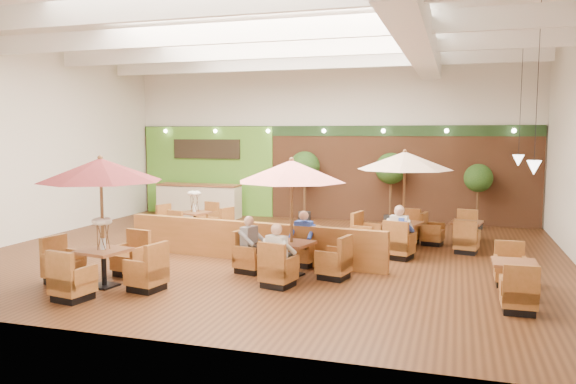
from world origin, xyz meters
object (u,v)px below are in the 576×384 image
at_px(table_1, 292,195).
at_px(diner_4, 400,227).
at_px(table_3, 195,220).
at_px(diner_0, 278,249).
at_px(table_5, 456,234).
at_px(topiary_1, 391,171).
at_px(service_counter, 199,201).
at_px(booth_divider, 250,241).
at_px(table_0, 102,198).
at_px(table_4, 514,281).
at_px(topiary_0, 305,169).
at_px(diner_2, 251,238).
at_px(table_2, 402,178).
at_px(diner_1, 303,233).
at_px(diner_3, 400,227).
at_px(topiary_2, 478,181).

distance_m(table_1, diner_4, 3.15).
xyz_separation_m(table_3, diner_0, (4.11, -4.72, 0.35)).
distance_m(table_5, topiary_1, 3.89).
distance_m(table_1, table_5, 5.52).
distance_m(table_1, topiary_1, 7.28).
distance_m(table_3, table_5, 7.40).
relative_size(table_5, diner_4, 2.83).
height_order(table_1, table_5, table_1).
distance_m(service_counter, topiary_1, 6.82).
distance_m(service_counter, table_1, 8.95).
bearing_deg(diner_4, booth_divider, -152.16).
distance_m(table_0, diner_0, 3.52).
height_order(table_4, topiary_0, topiary_0).
distance_m(booth_divider, diner_0, 2.41).
distance_m(table_1, diner_2, 1.32).
height_order(table_0, diner_2, table_0).
xyz_separation_m(table_0, table_1, (3.24, 1.88, -0.03)).
xyz_separation_m(topiary_1, diner_0, (-1.22, -8.08, -0.99)).
height_order(table_0, table_2, table_2).
bearing_deg(diner_2, diner_1, 152.30).
distance_m(table_2, diner_2, 4.42).
relative_size(table_3, diner_1, 3.04).
bearing_deg(diner_4, table_0, -133.23).
bearing_deg(topiary_1, table_1, -99.67).
bearing_deg(table_1, diner_3, 60.92).
xyz_separation_m(table_3, topiary_2, (8.01, 3.36, 1.10)).
bearing_deg(diner_4, diner_0, -113.86).
distance_m(booth_divider, table_2, 4.14).
xyz_separation_m(table_4, diner_3, (-2.30, 2.65, 0.43)).
bearing_deg(diner_0, booth_divider, 142.61).
bearing_deg(diner_0, topiary_2, 83.00).
bearing_deg(diner_2, diner_0, 62.30).
xyz_separation_m(topiary_0, diner_4, (3.66, -4.93, -0.99)).
relative_size(table_4, diner_2, 3.00).
bearing_deg(table_1, table_5, 64.62).
relative_size(booth_divider, table_3, 2.76).
xyz_separation_m(diner_0, diner_2, (-0.90, 0.90, -0.01)).
relative_size(table_1, diner_2, 3.31).
xyz_separation_m(booth_divider, topiary_1, (2.56, 6.09, 1.29)).
distance_m(table_4, topiary_2, 7.68).
bearing_deg(diner_0, diner_4, 76.33).
distance_m(topiary_2, diner_2, 8.67).
relative_size(table_2, table_4, 1.16).
height_order(table_1, diner_3, table_1).
xyz_separation_m(topiary_2, diner_0, (-3.90, -8.08, -0.76)).
height_order(service_counter, diner_2, diner_2).
height_order(table_2, diner_2, table_2).
height_order(table_3, diner_3, table_3).
bearing_deg(service_counter, diner_4, -32.24).
distance_m(table_2, diner_3, 1.45).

